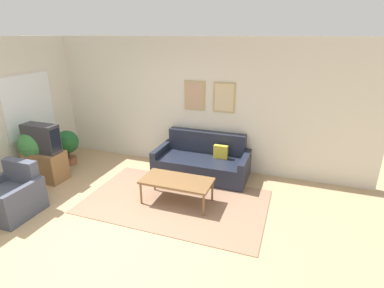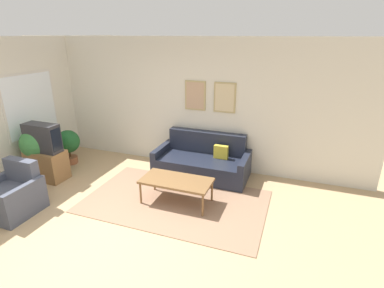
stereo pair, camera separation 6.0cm
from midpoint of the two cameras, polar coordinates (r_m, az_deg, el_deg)
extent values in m
plane|color=tan|center=(4.76, -16.04, -15.81)|extent=(16.00, 16.00, 0.00)
cube|color=#937056|center=(5.30, -2.91, -10.82)|extent=(3.09, 1.86, 0.01)
cube|color=beige|center=(6.45, -2.71, 7.81)|extent=(8.00, 0.06, 2.70)
cube|color=tan|center=(6.21, 0.92, 9.23)|extent=(0.44, 0.03, 0.60)
cube|color=tan|center=(6.19, 0.86, 9.20)|extent=(0.38, 0.01, 0.54)
cube|color=tan|center=(6.04, 6.54, 8.77)|extent=(0.44, 0.03, 0.60)
cube|color=#CCB78E|center=(6.02, 6.50, 8.74)|extent=(0.38, 0.01, 0.54)
cube|color=beige|center=(7.02, -28.15, 6.58)|extent=(0.02, 1.27, 1.32)
cube|color=white|center=(7.01, -28.11, 6.58)|extent=(0.02, 1.19, 1.24)
cube|color=#1E2333|center=(6.10, 2.11, -4.35)|extent=(1.63, 0.90, 0.40)
cube|color=#1E2333|center=(6.25, 3.17, 0.44)|extent=(1.63, 0.20, 0.44)
cube|color=#1E2333|center=(6.37, -5.37, -2.62)|extent=(0.12, 0.90, 0.54)
cube|color=#1E2333|center=(5.89, 10.26, -4.89)|extent=(0.12, 0.90, 0.54)
cube|color=gold|center=(5.98, 5.82, -1.58)|extent=(0.28, 0.10, 0.28)
cube|color=brown|center=(5.08, -2.65, -7.02)|extent=(1.19, 0.59, 0.04)
cylinder|color=brown|center=(5.21, -9.43, -9.29)|extent=(0.04, 0.04, 0.39)
cylinder|color=brown|center=(4.81, 2.42, -11.68)|extent=(0.04, 0.04, 0.39)
cylinder|color=brown|center=(5.60, -6.89, -6.93)|extent=(0.04, 0.04, 0.39)
cylinder|color=brown|center=(5.23, 4.16, -8.89)|extent=(0.04, 0.04, 0.39)
cube|color=olive|center=(6.59, -25.63, -3.61)|extent=(0.73, 0.44, 0.59)
cube|color=#2D2D33|center=(6.40, -26.40, 1.07)|extent=(0.69, 0.28, 0.55)
cube|color=black|center=(6.16, -24.12, 0.72)|extent=(0.01, 0.23, 0.43)
cube|color=#474C5B|center=(5.68, -30.97, -9.25)|extent=(0.60, 0.76, 0.44)
cube|color=#474C5B|center=(5.67, -29.44, -4.34)|extent=(0.60, 0.16, 0.38)
cube|color=#474C5B|center=(5.40, -28.71, -9.57)|extent=(0.09, 0.76, 0.56)
cylinder|color=#383D42|center=(6.86, -26.22, -4.54)|extent=(0.29, 0.29, 0.21)
cylinder|color=#51381E|center=(6.79, -26.49, -2.96)|extent=(0.04, 0.04, 0.20)
sphere|color=#3D8442|center=(6.66, -27.01, 0.15)|extent=(0.68, 0.68, 0.68)
cylinder|color=#935638|center=(7.25, -21.86, -2.81)|extent=(0.30, 0.30, 0.15)
cylinder|color=#51381E|center=(7.20, -22.02, -1.70)|extent=(0.04, 0.04, 0.15)
sphere|color=#1E5628|center=(7.10, -22.32, 0.45)|extent=(0.50, 0.50, 0.50)
cylinder|color=#935638|center=(7.04, -24.85, -4.01)|extent=(0.28, 0.28, 0.14)
cylinder|color=#51381E|center=(6.98, -25.02, -2.93)|extent=(0.04, 0.04, 0.15)
sphere|color=#337A38|center=(6.89, -25.36, -0.80)|extent=(0.49, 0.49, 0.49)
camera|label=1|loc=(0.03, -89.68, 0.12)|focal=28.00mm
camera|label=2|loc=(0.03, 90.32, -0.12)|focal=28.00mm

